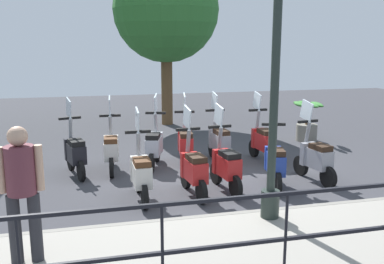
# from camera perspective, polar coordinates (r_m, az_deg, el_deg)

# --- Properties ---
(ground_plane) EXTENTS (28.00, 28.00, 0.00)m
(ground_plane) POSITION_cam_1_polar(r_m,az_deg,el_deg) (8.57, 3.59, -6.01)
(ground_plane) COLOR #38383D
(promenade_walkway) EXTENTS (2.20, 20.00, 0.15)m
(promenade_walkway) POSITION_cam_1_polar(r_m,az_deg,el_deg) (5.82, 13.08, -14.48)
(promenade_walkway) COLOR gray
(promenade_walkway) RESTS_ON ground_plane
(fence_railing) EXTENTS (0.04, 16.03, 1.07)m
(fence_railing) POSITION_cam_1_polar(r_m,az_deg,el_deg) (4.66, 19.39, -10.67)
(fence_railing) COLOR black
(fence_railing) RESTS_ON promenade_walkway
(lamp_post_near) EXTENTS (0.26, 0.90, 4.69)m
(lamp_post_near) POSITION_cam_1_polar(r_m,az_deg,el_deg) (5.93, 11.05, 7.94)
(lamp_post_near) COLOR #232D28
(lamp_post_near) RESTS_ON promenade_walkway
(pedestrian_distant) EXTENTS (0.33, 0.49, 1.59)m
(pedestrian_distant) POSITION_cam_1_polar(r_m,az_deg,el_deg) (5.15, -21.78, -6.52)
(pedestrian_distant) COLOR #28282D
(pedestrian_distant) RESTS_ON promenade_walkway
(tree_distant) EXTENTS (3.29, 3.29, 5.28)m
(tree_distant) POSITION_cam_1_polar(r_m,az_deg,el_deg) (13.81, -3.49, 15.96)
(tree_distant) COLOR brown
(tree_distant) RESTS_ON ground_plane
(potted_palm) EXTENTS (1.06, 0.66, 1.05)m
(potted_palm) POSITION_cam_1_polar(r_m,az_deg,el_deg) (11.97, 15.07, 0.97)
(potted_palm) COLOR slate
(potted_palm) RESTS_ON ground_plane
(scooter_near_0) EXTENTS (1.23, 0.46, 1.54)m
(scooter_near_0) POSITION_cam_1_polar(r_m,az_deg,el_deg) (8.49, 16.09, -3.23)
(scooter_near_0) COLOR black
(scooter_near_0) RESTS_ON ground_plane
(scooter_near_1) EXTENTS (1.21, 0.52, 1.54)m
(scooter_near_1) POSITION_cam_1_polar(r_m,az_deg,el_deg) (7.98, 10.97, -3.93)
(scooter_near_1) COLOR black
(scooter_near_1) RESTS_ON ground_plane
(scooter_near_2) EXTENTS (1.23, 0.44, 1.54)m
(scooter_near_2) POSITION_cam_1_polar(r_m,az_deg,el_deg) (7.68, 4.52, -4.39)
(scooter_near_2) COLOR black
(scooter_near_2) RESTS_ON ground_plane
(scooter_near_3) EXTENTS (1.23, 0.44, 1.54)m
(scooter_near_3) POSITION_cam_1_polar(r_m,az_deg,el_deg) (7.42, 0.18, -4.92)
(scooter_near_3) COLOR black
(scooter_near_3) RESTS_ON ground_plane
(scooter_near_4) EXTENTS (1.23, 0.44, 1.54)m
(scooter_near_4) POSITION_cam_1_polar(r_m,az_deg,el_deg) (7.25, -6.82, -5.42)
(scooter_near_4) COLOR black
(scooter_near_4) RESTS_ON ground_plane
(scooter_far_0) EXTENTS (1.23, 0.44, 1.54)m
(scooter_far_0) POSITION_cam_1_polar(r_m,az_deg,el_deg) (9.64, 9.40, -1.13)
(scooter_far_0) COLOR black
(scooter_far_0) RESTS_ON ground_plane
(scooter_far_1) EXTENTS (1.23, 0.44, 1.54)m
(scooter_far_1) POSITION_cam_1_polar(r_m,az_deg,el_deg) (9.51, 3.61, -1.18)
(scooter_far_1) COLOR black
(scooter_far_1) RESTS_ON ground_plane
(scooter_far_2) EXTENTS (1.23, 0.46, 1.54)m
(scooter_far_2) POSITION_cam_1_polar(r_m,az_deg,el_deg) (9.25, -0.87, -1.52)
(scooter_far_2) COLOR black
(scooter_far_2) RESTS_ON ground_plane
(scooter_far_3) EXTENTS (1.20, 0.54, 1.54)m
(scooter_far_3) POSITION_cam_1_polar(r_m,az_deg,el_deg) (9.13, -5.06, -1.75)
(scooter_far_3) COLOR black
(scooter_far_3) RESTS_ON ground_plane
(scooter_far_4) EXTENTS (1.23, 0.44, 1.54)m
(scooter_far_4) POSITION_cam_1_polar(r_m,az_deg,el_deg) (8.93, -10.73, -2.22)
(scooter_far_4) COLOR black
(scooter_far_4) RESTS_ON ground_plane
(scooter_far_5) EXTENTS (1.21, 0.53, 1.54)m
(scooter_far_5) POSITION_cam_1_polar(r_m,az_deg,el_deg) (8.83, -15.34, -2.61)
(scooter_far_5) COLOR black
(scooter_far_5) RESTS_ON ground_plane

